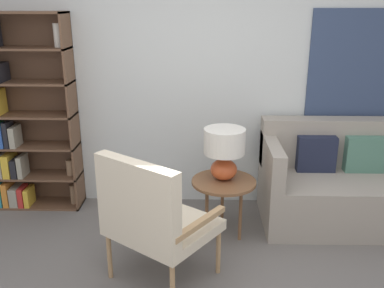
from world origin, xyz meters
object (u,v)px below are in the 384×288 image
at_px(couch, 364,185).
at_px(table_lamp, 224,149).
at_px(bookshelf, 6,119).
at_px(side_table, 224,186).
at_px(armchair, 151,215).

bearing_deg(couch, table_lamp, -168.31).
height_order(bookshelf, couch, bookshelf).
distance_m(couch, side_table, 1.38).
bearing_deg(couch, side_table, -166.95).
bearing_deg(armchair, bookshelf, 140.80).
relative_size(couch, side_table, 3.39).
bearing_deg(table_lamp, side_table, -87.96).
bearing_deg(armchair, table_lamp, 53.94).
xyz_separation_m(bookshelf, side_table, (2.10, -0.55, -0.44)).
bearing_deg(bookshelf, couch, -3.97).
distance_m(bookshelf, side_table, 2.21).
bearing_deg(side_table, couch, 13.05).
bearing_deg(side_table, bookshelf, 165.36).
xyz_separation_m(couch, table_lamp, (-1.34, -0.28, 0.45)).
relative_size(side_table, table_lamp, 1.23).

